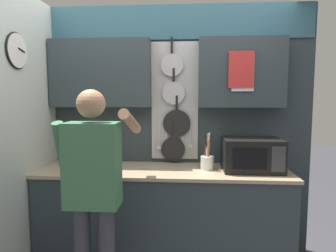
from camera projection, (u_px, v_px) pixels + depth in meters
The scene contains 7 objects.
base_cabinet_counter at pixel (164, 217), 2.85m from camera, with size 2.33×0.64×0.92m.
back_wall_unit at pixel (166, 105), 3.03m from camera, with size 2.90×0.23×2.50m.
side_wall at pixel (16, 138), 2.46m from camera, with size 0.07×1.60×2.50m.
microwave at pixel (252, 154), 2.75m from camera, with size 0.53×0.39×0.30m.
knife_block at pixel (89, 156), 2.87m from camera, with size 0.12×0.16×0.29m.
utensil_crock at pixel (207, 161), 2.79m from camera, with size 0.12×0.12×0.35m.
person at pixel (93, 182), 2.16m from camera, with size 0.54×0.64×1.65m.
Camera 1 is at (0.24, -2.74, 1.61)m, focal length 32.00 mm.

